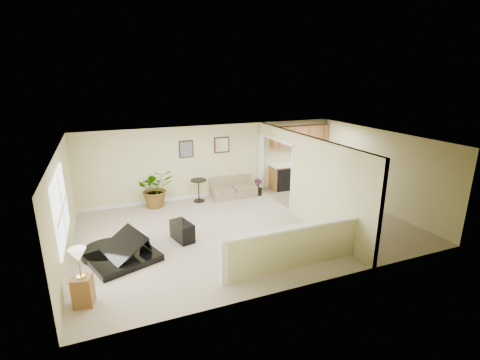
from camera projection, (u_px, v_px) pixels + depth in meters
name	position (u px, v px, depth m)	size (l,w,h in m)	color
floor	(247.00, 228.00, 9.75)	(9.00, 9.00, 0.00)	#C3B297
back_wall	(214.00, 161.00, 12.05)	(9.00, 0.04, 2.50)	beige
front_wall	(308.00, 229.00, 6.72)	(9.00, 0.04, 2.50)	beige
left_wall	(63.00, 208.00, 7.77)	(0.04, 6.00, 2.50)	beige
right_wall	(378.00, 169.00, 11.00)	(0.04, 6.00, 2.50)	beige
ceiling	(248.00, 140.00, 9.02)	(9.00, 6.00, 0.04)	white
kitchen_vinyl	(340.00, 212.00, 10.87)	(2.70, 6.00, 0.01)	gray
interior_partition	(300.00, 177.00, 10.26)	(0.18, 5.99, 2.50)	beige
pony_half_wall	(292.00, 247.00, 7.58)	(3.42, 0.22, 1.00)	beige
left_window	(60.00, 208.00, 7.28)	(0.05, 2.15, 1.45)	white
wall_art_left	(186.00, 149.00, 11.54)	(0.48, 0.04, 0.58)	#382314
wall_mirror	(222.00, 145.00, 11.97)	(0.55, 0.04, 0.55)	#382314
kitchen_cabinets	(297.00, 165.00, 13.06)	(2.36, 0.65, 2.33)	olive
piano	(120.00, 236.00, 7.98)	(1.99, 1.97, 1.35)	black
piano_bench	(182.00, 231.00, 8.97)	(0.37, 0.73, 0.49)	black
loveseat	(232.00, 187.00, 12.25)	(1.55, 0.89, 0.88)	#987C61
accent_table	(199.00, 188.00, 11.65)	(0.53, 0.53, 0.77)	black
palm_plant	(156.00, 188.00, 11.18)	(1.20, 1.07, 1.26)	black
small_plant	(258.00, 188.00, 12.36)	(0.38, 0.38, 0.59)	black
lamp_stand	(82.00, 281.00, 6.36)	(0.40, 0.40, 1.16)	olive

